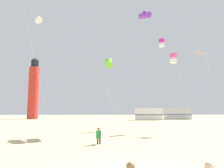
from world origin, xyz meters
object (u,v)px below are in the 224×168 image
kite_box_magenta (162,43)px  lighthouse_distant (34,90)px  kite_diamond_orange (201,56)px  kite_flyer_standing (99,135)px  kite_tube_violet (145,15)px  rv_van_silver (178,114)px  kite_tube_lime (108,63)px  kite_box_rainbow (173,58)px  rv_van_white (149,114)px  kite_tube_white (38,20)px

kite_box_magenta → lighthouse_distant: lighthouse_distant is taller
kite_diamond_orange → kite_box_magenta: (-2.59, 5.95, 3.40)m
kite_flyer_standing → kite_tube_violet: kite_tube_violet is taller
kite_flyer_standing → rv_van_silver: bearing=-116.0°
kite_tube_lime → kite_box_magenta: (7.83, 7.84, 4.76)m
kite_box_rainbow → rv_van_white: (2.93, 26.48, -7.05)m
kite_flyer_standing → lighthouse_distant: (-18.18, 42.69, 7.22)m
kite_tube_violet → kite_diamond_orange: 7.96m
kite_diamond_orange → rv_van_silver: 32.47m
kite_tube_lime → kite_box_rainbow: (7.83, 3.40, 1.42)m
rv_van_silver → kite_flyer_standing: bearing=-115.6°
kite_box_magenta → rv_van_silver: (10.94, 24.63, -10.40)m
kite_flyer_standing → rv_van_white: size_ratio=0.18×
lighthouse_distant → kite_tube_violet: bearing=-55.5°
kite_tube_white → lighthouse_distant: size_ratio=0.81×
kite_box_magenta → rv_van_white: (2.93, 22.04, -10.40)m
kite_tube_lime → rv_van_white: size_ratio=1.19×
kite_tube_violet → lighthouse_distant: 41.68m
kite_tube_white → kite_tube_lime: bearing=-23.7°
kite_box_magenta → kite_box_rainbow: bearing=-90.0°
kite_box_rainbow → kite_diamond_orange: 3.00m
kite_box_magenta → rv_van_silver: size_ratio=1.91×
kite_box_magenta → kite_tube_white: bearing=-165.2°
kite_tube_lime → kite_tube_white: size_ratio=0.57×
kite_diamond_orange → kite_box_magenta: 7.33m
kite_tube_violet → kite_diamond_orange: kite_tube_violet is taller
rv_van_white → rv_van_silver: size_ratio=1.00×
kite_tube_white → kite_flyer_standing: bearing=-52.1°
kite_tube_white → kite_diamond_orange: size_ratio=1.53×
kite_tube_white → kite_diamond_orange: 19.25m
kite_tube_white → kite_diamond_orange: bearing=-5.3°
kite_flyer_standing → kite_tube_violet: (5.24, 8.68, 12.88)m
kite_box_rainbow → kite_diamond_orange: size_ratio=1.01×
kite_tube_white → rv_van_silver: kite_tube_white is taller
kite_tube_violet → kite_box_rainbow: kite_tube_violet is taller
lighthouse_distant → kite_tube_lime: bearing=-62.7°
lighthouse_distant → rv_van_silver: size_ratio=2.59×
kite_tube_violet → kite_tube_lime: kite_tube_violet is taller
kite_diamond_orange → rv_van_silver: bearing=74.7°
kite_tube_white → kite_box_magenta: size_ratio=1.10×
kite_tube_violet → kite_box_magenta: bearing=55.6°
kite_flyer_standing → kite_diamond_orange: bearing=-144.4°
rv_van_white → kite_box_magenta: bearing=-96.0°
kite_tube_violet → rv_van_silver: size_ratio=2.19×
kite_box_magenta → lighthouse_distant: 39.71m
lighthouse_distant → rv_van_silver: 38.59m
kite_diamond_orange → rv_van_white: size_ratio=1.37×
kite_diamond_orange → lighthouse_distant: size_ratio=0.53×
kite_tube_violet → kite_tube_white: (-12.60, 0.79, -0.56)m
kite_box_rainbow → kite_box_magenta: 5.56m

